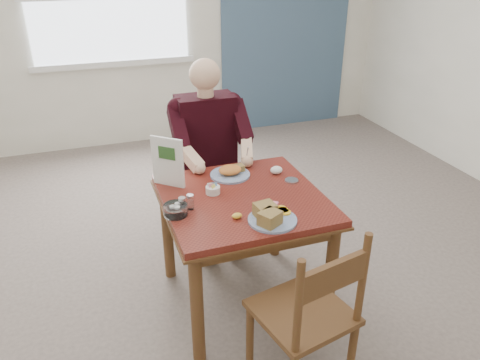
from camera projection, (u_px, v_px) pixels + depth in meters
name	position (u px, v px, depth m)	size (l,w,h in m)	color
floor	(243.00, 298.00, 3.03)	(6.00, 6.00, 0.00)	#5F534C
wall_back	(148.00, 15.00, 4.94)	(5.50, 5.50, 0.00)	white
accent_panel	(287.00, 9.00, 5.40)	(1.60, 0.02, 2.80)	#405C78
lemon_wedge	(237.00, 216.00, 2.46)	(0.06, 0.04, 0.03)	yellow
napkin	(276.00, 170.00, 2.95)	(0.08, 0.06, 0.05)	white
metal_dish	(292.00, 180.00, 2.86)	(0.08, 0.08, 0.01)	silver
table	(243.00, 213.00, 2.74)	(0.92, 0.92, 0.75)	maroon
chair_far	(207.00, 180.00, 3.49)	(0.42, 0.42, 0.95)	#5B2F1D
chair_near	(308.00, 316.00, 2.20)	(0.50, 0.50, 0.95)	#5B2F1D
diner	(209.00, 143.00, 3.26)	(0.53, 0.56, 1.39)	gray
near_plate	(270.00, 216.00, 2.43)	(0.34, 0.34, 0.09)	white
far_plate	(231.00, 172.00, 2.92)	(0.28, 0.28, 0.07)	white
caddy	(213.00, 190.00, 2.71)	(0.08, 0.08, 0.06)	white
shakers	(186.00, 203.00, 2.53)	(0.10, 0.07, 0.09)	white
creamer	(176.00, 210.00, 2.49)	(0.16, 0.16, 0.06)	white
menu	(168.00, 162.00, 2.75)	(0.17, 0.15, 0.30)	white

